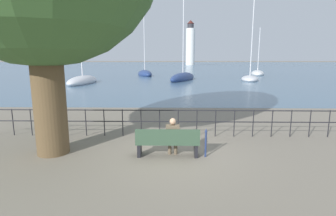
{
  "coord_description": "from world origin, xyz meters",
  "views": [
    {
      "loc": [
        0.18,
        -7.69,
        2.93
      ],
      "look_at": [
        0.0,
        0.5,
        1.41
      ],
      "focal_mm": 28.0,
      "sensor_mm": 36.0,
      "label": 1
    }
  ],
  "objects_px": {
    "sailboat_0": "(83,81)",
    "sailboat_4": "(257,74)",
    "park_bench": "(168,143)",
    "seated_person_left": "(173,135)",
    "closed_umbrella": "(206,141)",
    "sailboat_2": "(250,78)",
    "sailboat_1": "(183,78)",
    "sailboat_3": "(145,74)",
    "harbor_lighthouse": "(190,45)"
  },
  "relations": [
    {
      "from": "sailboat_0",
      "to": "sailboat_4",
      "type": "height_order",
      "value": "sailboat_0"
    },
    {
      "from": "park_bench",
      "to": "seated_person_left",
      "type": "relative_size",
      "value": 1.62
    },
    {
      "from": "sailboat_0",
      "to": "closed_umbrella",
      "type": "bearing_deg",
      "value": -62.8
    },
    {
      "from": "sailboat_2",
      "to": "park_bench",
      "type": "bearing_deg",
      "value": -94.85
    },
    {
      "from": "seated_person_left",
      "to": "sailboat_0",
      "type": "bearing_deg",
      "value": 114.61
    },
    {
      "from": "seated_person_left",
      "to": "closed_umbrella",
      "type": "height_order",
      "value": "seated_person_left"
    },
    {
      "from": "sailboat_0",
      "to": "sailboat_1",
      "type": "xyz_separation_m",
      "value": [
        12.62,
        5.28,
        0.06
      ]
    },
    {
      "from": "sailboat_1",
      "to": "closed_umbrella",
      "type": "bearing_deg",
      "value": -70.35
    },
    {
      "from": "sailboat_4",
      "to": "sailboat_3",
      "type": "bearing_deg",
      "value": -157.47
    },
    {
      "from": "seated_person_left",
      "to": "closed_umbrella",
      "type": "xyz_separation_m",
      "value": [
        1.0,
        -0.07,
        -0.16
      ]
    },
    {
      "from": "closed_umbrella",
      "to": "sailboat_2",
      "type": "distance_m",
      "value": 31.01
    },
    {
      "from": "sailboat_0",
      "to": "sailboat_3",
      "type": "bearing_deg",
      "value": 69.71
    },
    {
      "from": "sailboat_0",
      "to": "harbor_lighthouse",
      "type": "bearing_deg",
      "value": 80.32
    },
    {
      "from": "closed_umbrella",
      "to": "harbor_lighthouse",
      "type": "height_order",
      "value": "harbor_lighthouse"
    },
    {
      "from": "seated_person_left",
      "to": "harbor_lighthouse",
      "type": "height_order",
      "value": "harbor_lighthouse"
    },
    {
      "from": "sailboat_3",
      "to": "closed_umbrella",
      "type": "bearing_deg",
      "value": -100.0
    },
    {
      "from": "seated_person_left",
      "to": "sailboat_3",
      "type": "bearing_deg",
      "value": 97.43
    },
    {
      "from": "park_bench",
      "to": "sailboat_4",
      "type": "relative_size",
      "value": 0.21
    },
    {
      "from": "park_bench",
      "to": "sailboat_0",
      "type": "height_order",
      "value": "sailboat_0"
    },
    {
      "from": "sailboat_3",
      "to": "sailboat_1",
      "type": "bearing_deg",
      "value": -76.39
    },
    {
      "from": "park_bench",
      "to": "closed_umbrella",
      "type": "bearing_deg",
      "value": 0.61
    },
    {
      "from": "sailboat_1",
      "to": "sailboat_2",
      "type": "height_order",
      "value": "sailboat_2"
    },
    {
      "from": "harbor_lighthouse",
      "to": "sailboat_0",
      "type": "bearing_deg",
      "value": -100.44
    },
    {
      "from": "park_bench",
      "to": "sailboat_4",
      "type": "height_order",
      "value": "sailboat_4"
    },
    {
      "from": "sailboat_2",
      "to": "harbor_lighthouse",
      "type": "height_order",
      "value": "harbor_lighthouse"
    },
    {
      "from": "seated_person_left",
      "to": "sailboat_2",
      "type": "height_order",
      "value": "sailboat_2"
    },
    {
      "from": "sailboat_3",
      "to": "harbor_lighthouse",
      "type": "distance_m",
      "value": 93.92
    },
    {
      "from": "closed_umbrella",
      "to": "sailboat_0",
      "type": "relative_size",
      "value": 0.1
    },
    {
      "from": "closed_umbrella",
      "to": "sailboat_3",
      "type": "height_order",
      "value": "sailboat_3"
    },
    {
      "from": "sailboat_0",
      "to": "seated_person_left",
      "type": "bearing_deg",
      "value": -64.64
    },
    {
      "from": "seated_person_left",
      "to": "harbor_lighthouse",
      "type": "bearing_deg",
      "value": 86.28
    },
    {
      "from": "park_bench",
      "to": "sailboat_2",
      "type": "distance_m",
      "value": 31.4
    },
    {
      "from": "sailboat_1",
      "to": "sailboat_3",
      "type": "height_order",
      "value": "sailboat_3"
    },
    {
      "from": "sailboat_3",
      "to": "sailboat_4",
      "type": "relative_size",
      "value": 1.35
    },
    {
      "from": "sailboat_2",
      "to": "harbor_lighthouse",
      "type": "bearing_deg",
      "value": 106.57
    },
    {
      "from": "seated_person_left",
      "to": "sailboat_3",
      "type": "height_order",
      "value": "sailboat_3"
    },
    {
      "from": "sailboat_4",
      "to": "sailboat_2",
      "type": "bearing_deg",
      "value": -95.43
    },
    {
      "from": "park_bench",
      "to": "sailboat_1",
      "type": "height_order",
      "value": "sailboat_1"
    },
    {
      "from": "closed_umbrella",
      "to": "sailboat_2",
      "type": "xyz_separation_m",
      "value": [
        9.71,
        29.45,
        -0.18
      ]
    },
    {
      "from": "sailboat_4",
      "to": "harbor_lighthouse",
      "type": "distance_m",
      "value": 90.77
    },
    {
      "from": "closed_umbrella",
      "to": "sailboat_1",
      "type": "relative_size",
      "value": 0.08
    },
    {
      "from": "park_bench",
      "to": "sailboat_0",
      "type": "xyz_separation_m",
      "value": [
        -11.12,
        24.71,
        -0.14
      ]
    },
    {
      "from": "park_bench",
      "to": "sailboat_4",
      "type": "distance_m",
      "value": 45.73
    },
    {
      "from": "sailboat_4",
      "to": "harbor_lighthouse",
      "type": "xyz_separation_m",
      "value": [
        -7.33,
        89.89,
        10.3
      ]
    },
    {
      "from": "closed_umbrella",
      "to": "sailboat_2",
      "type": "relative_size",
      "value": 0.07
    },
    {
      "from": "sailboat_2",
      "to": "sailboat_3",
      "type": "height_order",
      "value": "sailboat_3"
    },
    {
      "from": "sailboat_3",
      "to": "seated_person_left",
      "type": "bearing_deg",
      "value": -101.38
    },
    {
      "from": "closed_umbrella",
      "to": "sailboat_3",
      "type": "xyz_separation_m",
      "value": [
        -6.26,
        40.35,
        -0.13
      ]
    },
    {
      "from": "sailboat_0",
      "to": "sailboat_3",
      "type": "relative_size",
      "value": 0.76
    },
    {
      "from": "sailboat_0",
      "to": "sailboat_2",
      "type": "bearing_deg",
      "value": 12.94
    }
  ]
}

